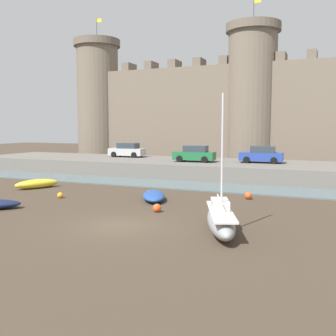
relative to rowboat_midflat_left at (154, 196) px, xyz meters
name	(u,v)px	position (x,y,z in m)	size (l,w,h in m)	color
ground_plane	(119,226)	(1.30, -6.91, -0.32)	(160.00, 160.00, 0.00)	#423528
water_channel	(204,186)	(1.30, 6.93, -0.27)	(80.00, 4.50, 0.10)	slate
quay_road	(226,169)	(1.30, 14.18, 0.42)	(57.25, 10.00, 1.47)	#666059
castle	(252,104)	(1.30, 26.11, 7.44)	(51.94, 6.69, 20.50)	#706354
rowboat_midflat_left	(154,196)	(0.00, 0.00, 0.00)	(3.01, 4.01, 0.60)	#234793
sailboat_midflat_right	(221,219)	(6.36, -6.16, 0.32)	(3.06, 5.43, 6.45)	gray
rowboat_near_channel_right	(37,184)	(-10.92, 1.01, 0.06)	(2.54, 3.66, 0.73)	yellow
mooring_buoy_near_channel	(157,208)	(1.75, -3.28, -0.07)	(0.49, 0.49, 0.49)	#E04C1E
mooring_buoy_off_centre	(248,196)	(5.81, 2.89, -0.06)	(0.50, 0.50, 0.50)	#E04C1E
mooring_buoy_near_shore	(60,195)	(-6.34, -1.84, -0.11)	(0.40, 0.40, 0.40)	orange
car_quay_west	(262,155)	(4.63, 14.69, 1.93)	(4.19, 2.07, 1.62)	#263F99
car_quay_east	(127,150)	(-10.93, 16.06, 1.93)	(4.19, 2.07, 1.62)	#B2B5B7
car_quay_centre_east	(195,154)	(-1.73, 13.26, 1.93)	(4.19, 2.07, 1.62)	#1E6638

